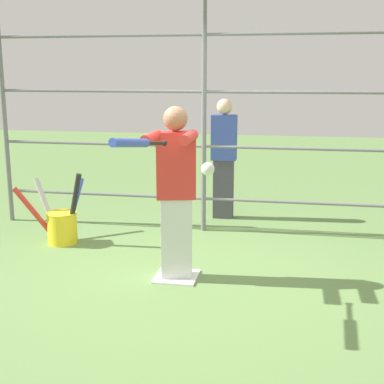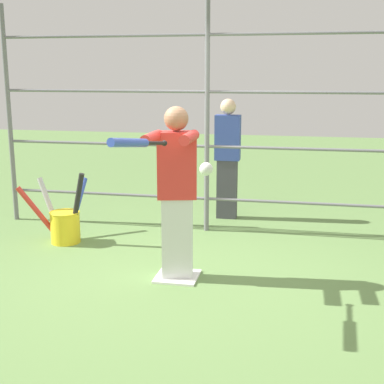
{
  "view_description": "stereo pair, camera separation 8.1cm",
  "coord_description": "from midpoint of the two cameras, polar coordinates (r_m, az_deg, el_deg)",
  "views": [
    {
      "loc": [
        -1.02,
        4.7,
        1.92
      ],
      "look_at": [
        -0.23,
        0.4,
        0.94
      ],
      "focal_mm": 50.0,
      "sensor_mm": 36.0,
      "label": 1
    },
    {
      "loc": [
        -1.1,
        4.68,
        1.92
      ],
      "look_at": [
        -0.23,
        0.4,
        0.94
      ],
      "focal_mm": 50.0,
      "sensor_mm": 36.0,
      "label": 2
    }
  ],
  "objects": [
    {
      "name": "ground_plane",
      "position": [
        5.18,
        -1.13,
        -9.09
      ],
      "size": [
        24.0,
        24.0,
        0.0
      ],
      "primitive_type": "plane",
      "color": "#608447"
    },
    {
      "name": "softball_in_flight",
      "position": [
        3.8,
        2.13,
        2.47
      ],
      "size": [
        0.1,
        0.1,
        0.1
      ],
      "color": "white"
    },
    {
      "name": "baseball_bat_swinging",
      "position": [
        3.98,
        -5.64,
        5.24
      ],
      "size": [
        0.23,
        0.83,
        0.16
      ],
      "color": "black"
    },
    {
      "name": "home_plate",
      "position": [
        5.17,
        -1.13,
        -8.99
      ],
      "size": [
        0.4,
        0.4,
        0.02
      ],
      "color": "white",
      "rests_on": "ground"
    },
    {
      "name": "batter",
      "position": [
        4.91,
        -1.21,
        0.41
      ],
      "size": [
        0.41,
        0.62,
        1.62
      ],
      "color": "silver",
      "rests_on": "ground"
    },
    {
      "name": "bat_bucket",
      "position": [
        6.31,
        -13.09,
        -3.25
      ],
      "size": [
        0.79,
        0.77,
        0.83
      ],
      "color": "yellow",
      "rests_on": "ground"
    },
    {
      "name": "fence_backstop",
      "position": [
        6.4,
        1.98,
        7.75
      ],
      "size": [
        5.21,
        0.06,
        2.74
      ],
      "color": "slate",
      "rests_on": "ground"
    },
    {
      "name": "bystander_behind_fence",
      "position": [
        7.07,
        4.13,
        3.74
      ],
      "size": [
        0.33,
        0.2,
        1.59
      ],
      "color": "#3F3F47",
      "rests_on": "ground"
    }
  ]
}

